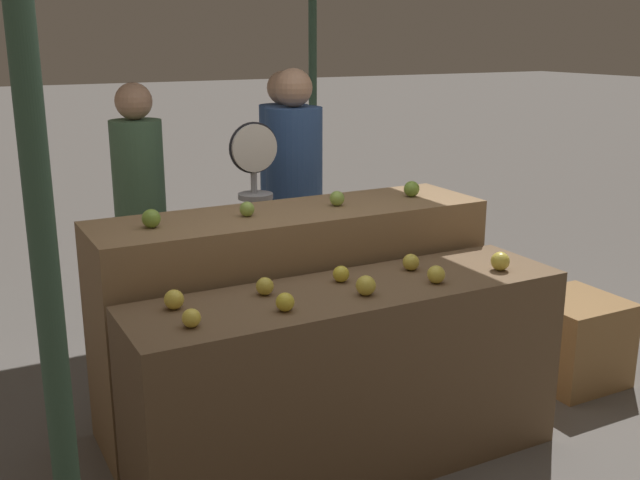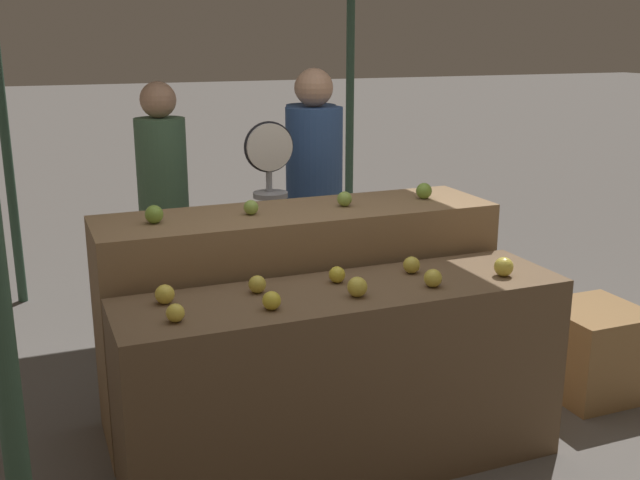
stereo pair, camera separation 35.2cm
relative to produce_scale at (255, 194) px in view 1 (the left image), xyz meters
name	(u,v)px [view 1 (the left image)]	position (x,y,z in m)	size (l,w,h in m)	color
ground_plane	(350,466)	(-0.04, -1.17, -1.10)	(60.00, 60.00, 0.00)	#66605B
display_counter_front	(351,380)	(-0.04, -1.17, -0.65)	(2.03, 0.55, 0.89)	brown
display_counter_back	(294,315)	(-0.04, -0.57, -0.54)	(2.03, 0.55, 1.12)	olive
apple_front_0	(191,318)	(-0.81, -1.27, -0.17)	(0.07, 0.07, 0.07)	yellow
apple_front_1	(285,302)	(-0.42, -1.28, -0.17)	(0.08, 0.08, 0.08)	gold
apple_front_2	(366,285)	(-0.03, -1.27, -0.16)	(0.09, 0.09, 0.09)	gold
apple_front_3	(436,274)	(0.34, -1.28, -0.17)	(0.08, 0.08, 0.08)	gold
apple_front_4	(500,261)	(0.72, -1.27, -0.16)	(0.09, 0.09, 0.09)	gold
apple_front_5	(174,299)	(-0.81, -1.05, -0.17)	(0.08, 0.08, 0.08)	yellow
apple_front_6	(265,286)	(-0.41, -1.07, -0.17)	(0.08, 0.08, 0.08)	gold
apple_front_7	(341,274)	(-0.03, -1.07, -0.17)	(0.08, 0.08, 0.08)	gold
apple_front_8	(411,262)	(0.34, -1.07, -0.17)	(0.08, 0.08, 0.08)	gold
apple_back_0	(151,218)	(-0.76, -0.58, 0.07)	(0.09, 0.09, 0.09)	#7AA338
apple_back_1	(247,209)	(-0.29, -0.58, 0.06)	(0.07, 0.07, 0.07)	#8EB247
apple_back_2	(337,198)	(0.21, -0.58, 0.06)	(0.08, 0.08, 0.08)	#8EB247
apple_back_3	(412,189)	(0.68, -0.57, 0.07)	(0.09, 0.09, 0.09)	#7AA338
produce_scale	(255,194)	(0.00, 0.00, 0.00)	(0.29, 0.20, 1.50)	#99999E
person_vendor_at_scale	(294,190)	(0.38, 0.27, -0.06)	(0.40, 0.40, 1.78)	#2D2D38
person_customer_left	(140,198)	(-0.49, 0.66, -0.10)	(0.40, 0.40, 1.70)	#2D2D38
person_customer_right	(285,177)	(0.57, 0.82, -0.08)	(0.44, 0.44, 1.74)	#2D2D38
wooden_crate_side	(573,340)	(1.58, -0.98, -0.84)	(0.51, 0.51, 0.51)	#9E7547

